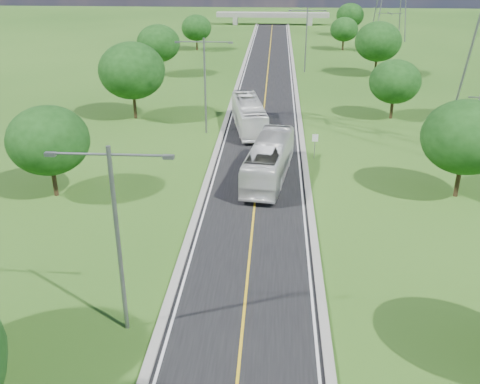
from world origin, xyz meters
name	(u,v)px	position (x,y,z in m)	size (l,w,h in m)	color
ground	(265,99)	(0.00, 60.00, 0.00)	(260.00, 260.00, 0.00)	#244C15
road	(266,88)	(0.00, 66.00, 0.03)	(8.00, 150.00, 0.06)	black
curb_left	(237,87)	(-4.25, 66.00, 0.11)	(0.50, 150.00, 0.22)	gray
curb_right	(296,88)	(4.25, 66.00, 0.11)	(0.50, 150.00, 0.22)	gray
speed_limit_sign	(315,142)	(5.20, 37.98, 1.60)	(0.55, 0.09, 2.40)	slate
overpass	(273,15)	(0.00, 140.00, 2.41)	(30.00, 3.00, 3.20)	gray
streetlight_near_left	(117,227)	(-6.00, 12.00, 5.94)	(5.90, 0.25, 10.00)	slate
streetlight_mid_left	(205,78)	(-6.00, 45.00, 5.94)	(5.90, 0.25, 10.00)	slate
streetlight_far_right	(306,35)	(6.00, 78.00, 5.94)	(5.90, 0.25, 10.00)	slate
tree_lb	(48,140)	(-16.00, 28.00, 4.64)	(6.30, 6.30, 7.33)	black
tree_lc	(132,71)	(-15.00, 50.00, 5.58)	(7.56, 7.56, 8.79)	black
tree_ld	(158,43)	(-17.00, 74.00, 4.95)	(6.72, 6.72, 7.82)	black
tree_le	(196,28)	(-14.50, 98.00, 4.33)	(5.88, 5.88, 6.84)	black
tree_rb	(466,137)	(16.00, 30.00, 4.95)	(6.72, 6.72, 7.82)	black
tree_rc	(395,82)	(15.00, 52.00, 4.33)	(5.88, 5.88, 6.84)	black
tree_rd	(378,42)	(17.00, 76.00, 5.27)	(7.14, 7.14, 8.30)	black
tree_re	(344,29)	(14.50, 100.00, 4.02)	(5.46, 5.46, 6.35)	black
tree_rf	(350,15)	(18.00, 120.00, 4.64)	(6.30, 6.30, 7.33)	black
bus_outbound	(269,160)	(0.99, 32.52, 1.73)	(2.81, 12.02, 3.35)	silver
bus_inbound	(249,115)	(-1.45, 46.49, 1.68)	(2.72, 11.64, 3.24)	white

